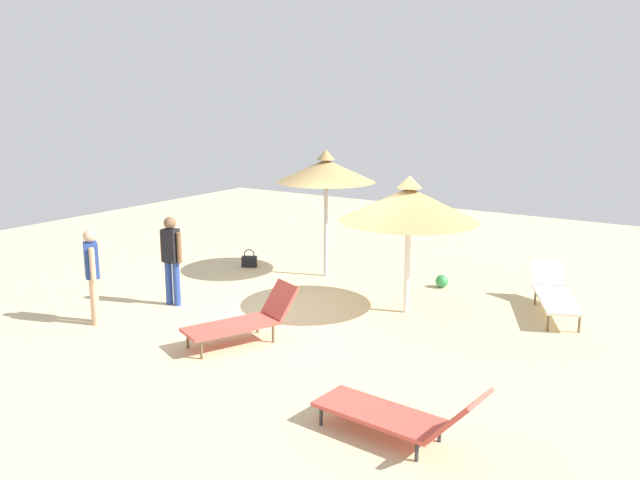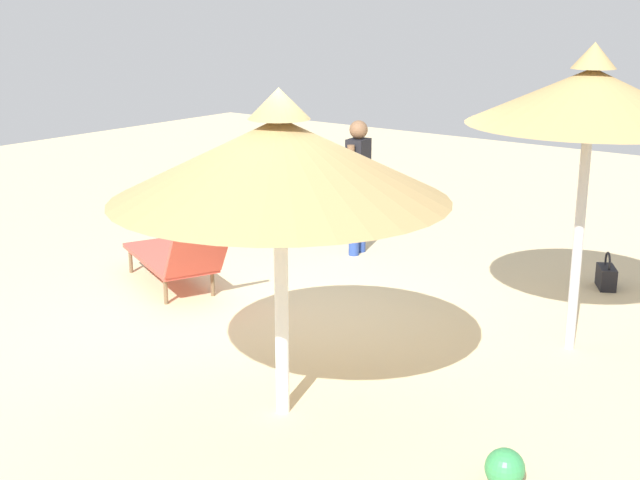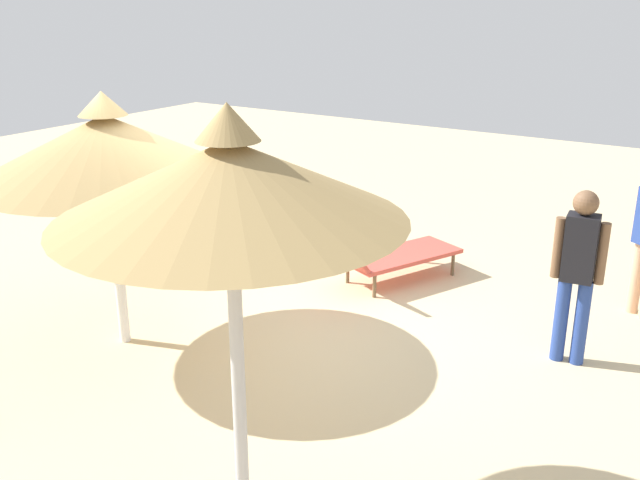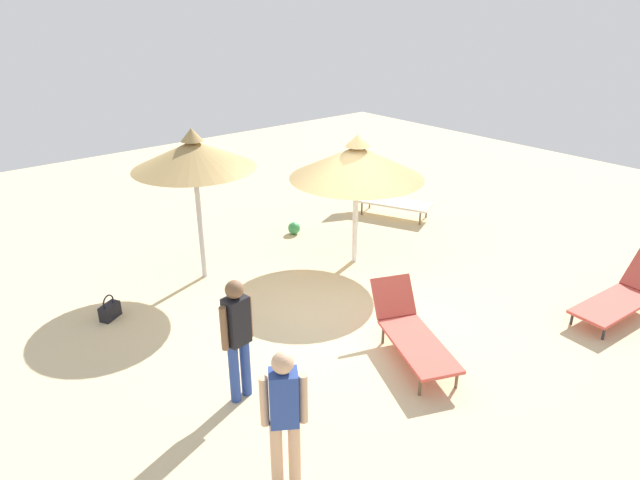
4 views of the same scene
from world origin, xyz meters
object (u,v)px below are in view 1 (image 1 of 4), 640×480
object	(u,v)px
lounge_chair_near_left	(554,293)
lounge_chair_far_right	(245,319)
beach_ball	(442,281)
person_standing_front	(171,255)
lounge_chair_far_left	(402,414)
parasol_umbrella_center	(409,204)
parasol_umbrella_back	(326,171)
person_standing_near_right	(92,270)
handbag	(249,261)

from	to	relation	value
lounge_chair_near_left	lounge_chair_far_right	bearing A→B (deg)	-42.12
lounge_chair_far_right	lounge_chair_near_left	bearing A→B (deg)	137.88
lounge_chair_far_right	beach_ball	xyz separation A→B (m)	(-4.57, 1.41, -0.25)
person_standing_front	beach_ball	world-z (taller)	person_standing_front
lounge_chair_far_left	lounge_chair_far_right	size ratio (longest dim) A/B	1.08
lounge_chair_far_right	beach_ball	bearing A→B (deg)	162.85
parasol_umbrella_center	lounge_chair_far_left	xyz separation A→B (m)	(4.19, 1.98, -1.65)
parasol_umbrella_back	lounge_chair_far_right	xyz separation A→B (m)	(4.04, 1.07, -1.91)
person_standing_front	beach_ball	bearing A→B (deg)	135.38
lounge_chair_far_right	person_standing_near_right	size ratio (longest dim) A/B	1.17
parasol_umbrella_back	lounge_chair_far_left	bearing A→B (deg)	39.67
lounge_chair_near_left	handbag	world-z (taller)	lounge_chair_near_left
parasol_umbrella_center	beach_ball	distance (m)	2.60
parasol_umbrella_center	lounge_chair_near_left	xyz separation A→B (m)	(-1.40, 2.26, -1.61)
person_standing_front	lounge_chair_far_left	bearing A→B (deg)	69.41
lounge_chair_far_right	beach_ball	size ratio (longest dim) A/B	7.28
person_standing_front	handbag	xyz separation A→B (m)	(-2.96, -0.58, -0.82)
parasol_umbrella_center	handbag	bearing A→B (deg)	-102.25
lounge_chair_far_right	person_standing_near_right	world-z (taller)	person_standing_near_right
lounge_chair_far_right	handbag	size ratio (longest dim) A/B	4.62
parasol_umbrella_center	handbag	distance (m)	4.90
parasol_umbrella_center	handbag	size ratio (longest dim) A/B	5.98
parasol_umbrella_back	parasol_umbrella_center	distance (m)	2.88
lounge_chair_far_left	handbag	size ratio (longest dim) A/B	4.98
lounge_chair_far_right	person_standing_near_right	distance (m)	2.89
parasol_umbrella_back	parasol_umbrella_center	size ratio (longest dim) A/B	1.10
person_standing_near_right	handbag	distance (m)	4.51
parasol_umbrella_back	person_standing_near_right	xyz separation A→B (m)	(4.76, -1.67, -1.35)
lounge_chair_near_left	person_standing_front	size ratio (longest dim) A/B	1.30
person_standing_near_right	beach_ball	bearing A→B (deg)	141.89
person_standing_front	beach_ball	distance (m)	5.44
lounge_chair_far_left	lounge_chair_near_left	xyz separation A→B (m)	(-5.59, 0.27, 0.04)
lounge_chair_far_left	beach_ball	distance (m)	6.37
person_standing_near_right	handbag	bearing A→B (deg)	-177.42
lounge_chair_far_right	handbag	bearing A→B (deg)	-141.57
parasol_umbrella_back	beach_ball	distance (m)	3.33
handbag	beach_ball	distance (m)	4.44
parasol_umbrella_back	beach_ball	xyz separation A→B (m)	(-0.54, 2.48, -2.16)
handbag	lounge_chair_far_left	bearing A→B (deg)	51.23
person_standing_near_right	parasol_umbrella_back	bearing A→B (deg)	160.64
lounge_chair_far_right	person_standing_front	world-z (taller)	person_standing_front
parasol_umbrella_back	parasol_umbrella_center	world-z (taller)	parasol_umbrella_back
handbag	beach_ball	xyz separation A→B (m)	(-0.86, 4.36, -0.01)
parasol_umbrella_center	lounge_chair_far_right	bearing A→B (deg)	-28.47
parasol_umbrella_center	beach_ball	size ratio (longest dim) A/B	9.42
lounge_chair_near_left	person_standing_front	xyz separation A→B (m)	(3.40, -6.11, 0.59)
handbag	beach_ball	bearing A→B (deg)	101.20
parasol_umbrella_back	lounge_chair_far_left	distance (m)	7.39
handbag	lounge_chair_far_right	bearing A→B (deg)	38.43
parasol_umbrella_center	beach_ball	xyz separation A→B (m)	(-1.83, -0.08, -1.85)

